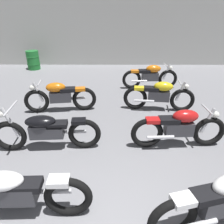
{
  "coord_description": "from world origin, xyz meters",
  "views": [
    {
      "loc": [
        0.02,
        -1.08,
        2.69
      ],
      "look_at": [
        0.0,
        3.22,
        0.55
      ],
      "focal_mm": 34.37,
      "sensor_mm": 36.0,
      "label": 1
    }
  ],
  "objects": [
    {
      "name": "back_wall",
      "position": [
        0.0,
        9.85,
        1.8
      ],
      "size": [
        12.75,
        0.24,
        3.6
      ],
      "primitive_type": "cube",
      "color": "#B2B2AD",
      "rests_on": "ground"
    },
    {
      "name": "oil_drum",
      "position": [
        -3.7,
        8.87,
        0.43
      ],
      "size": [
        0.59,
        0.59,
        0.85
      ],
      "color": "#1E722D",
      "rests_on": "ground"
    },
    {
      "name": "motorcycle_right_row_2",
      "position": [
        1.31,
        4.47,
        0.46
      ],
      "size": [
        1.97,
        0.48,
        0.88
      ],
      "color": "black",
      "rests_on": "ground"
    },
    {
      "name": "motorcycle_right_row_1",
      "position": [
        1.38,
        2.71,
        0.46
      ],
      "size": [
        1.97,
        0.48,
        0.88
      ],
      "color": "black",
      "rests_on": "ground"
    },
    {
      "name": "motorcycle_right_row_3",
      "position": [
        1.34,
        6.28,
        0.46
      ],
      "size": [
        1.97,
        0.48,
        0.88
      ],
      "color": "black",
      "rests_on": "ground"
    },
    {
      "name": "motorcycle_left_row_1",
      "position": [
        -1.32,
        2.6,
        0.45
      ],
      "size": [
        2.17,
        0.68,
        0.97
      ],
      "color": "black",
      "rests_on": "ground"
    },
    {
      "name": "motorcycle_left_row_0",
      "position": [
        -1.35,
        1.0,
        0.45
      ],
      "size": [
        2.17,
        0.68,
        0.97
      ],
      "color": "black",
      "rests_on": "ground"
    },
    {
      "name": "motorcycle_right_row_0",
      "position": [
        1.4,
        0.86,
        0.46
      ],
      "size": [
        1.94,
        0.69,
        0.88
      ],
      "color": "black",
      "rests_on": "ground"
    },
    {
      "name": "motorcycle_left_row_2",
      "position": [
        -1.44,
        4.39,
        0.46
      ],
      "size": [
        1.97,
        0.56,
        0.88
      ],
      "color": "black",
      "rests_on": "ground"
    }
  ]
}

